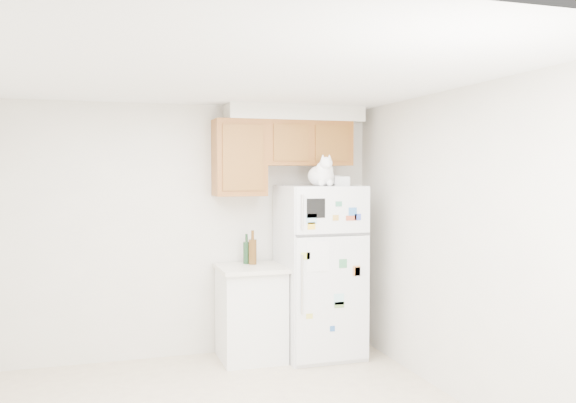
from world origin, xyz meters
name	(u,v)px	position (x,y,z in m)	size (l,w,h in m)	color
room_shell	(237,194)	(0.12, 0.24, 1.67)	(3.84, 4.04, 2.52)	silver
refrigerator	(320,271)	(1.27, 1.61, 0.85)	(0.76, 0.78, 1.70)	white
base_counter	(251,312)	(0.58, 1.68, 0.46)	(0.64, 0.64, 0.92)	white
cat	(322,174)	(1.24, 1.47, 1.81)	(0.30, 0.43, 0.31)	white
storage_box_back	(329,180)	(1.41, 1.71, 1.75)	(0.18, 0.13, 0.10)	white
storage_box_front	(341,181)	(1.46, 1.54, 1.74)	(0.15, 0.11, 0.09)	white
bottle_green	(247,249)	(0.57, 1.83, 1.07)	(0.07, 0.07, 0.30)	#19381E
bottle_amber	(253,247)	(0.62, 1.77, 1.09)	(0.08, 0.08, 0.34)	#593814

